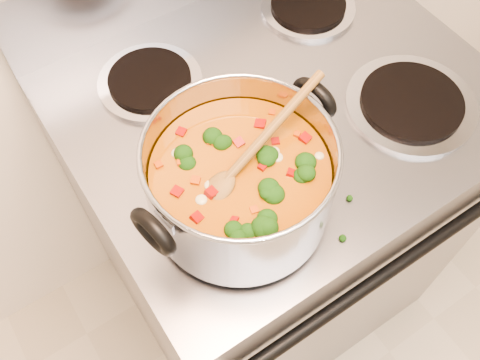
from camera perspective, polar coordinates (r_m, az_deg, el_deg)
name	(u,v)px	position (r m, az deg, el deg)	size (l,w,h in m)	color
electric_range	(267,211)	(1.37, 2.92, -3.33)	(0.77, 0.70, 1.08)	gray
stockpot	(240,181)	(0.78, 0.03, -0.12)	(0.34, 0.28, 0.16)	#A0A0A7
wooden_spoon	(245,159)	(0.74, 0.54, 2.29)	(0.25, 0.08, 0.09)	brown
cooktop_crumbs	(288,148)	(0.91, 5.11, 3.42)	(0.29, 0.29, 0.01)	black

